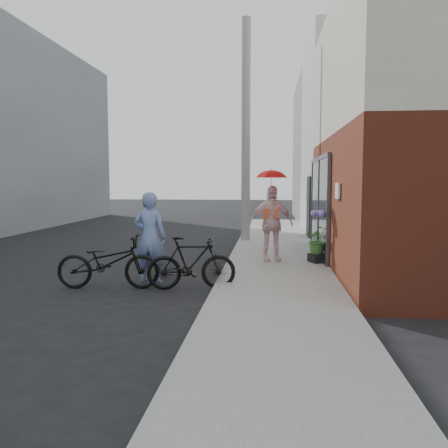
# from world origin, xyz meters

# --- Properties ---
(ground) EXTENTS (80.00, 80.00, 0.00)m
(ground) POSITION_xyz_m (0.00, 0.00, 0.00)
(ground) COLOR black
(ground) RESTS_ON ground
(sidewalk) EXTENTS (2.20, 24.00, 0.12)m
(sidewalk) POSITION_xyz_m (2.10, 2.00, 0.06)
(sidewalk) COLOR gray
(sidewalk) RESTS_ON ground
(curb) EXTENTS (0.12, 24.00, 0.12)m
(curb) POSITION_xyz_m (0.94, 2.00, 0.06)
(curb) COLOR #9E9E99
(curb) RESTS_ON ground
(plaster_building) EXTENTS (8.00, 6.00, 7.00)m
(plaster_building) POSITION_xyz_m (7.20, 9.00, 3.50)
(plaster_building) COLOR silver
(plaster_building) RESTS_ON ground
(east_building_far) EXTENTS (8.00, 8.00, 7.00)m
(east_building_far) POSITION_xyz_m (7.20, 16.00, 3.50)
(east_building_far) COLOR slate
(east_building_far) RESTS_ON ground
(utility_pole) EXTENTS (0.28, 0.28, 7.00)m
(utility_pole) POSITION_xyz_m (1.10, 6.00, 3.50)
(utility_pole) COLOR #9E9E99
(utility_pole) RESTS_ON ground
(officer) EXTENTS (0.69, 0.49, 1.80)m
(officer) POSITION_xyz_m (-0.46, 0.05, 0.90)
(officer) COLOR #7691D2
(officer) RESTS_ON ground
(bike_left) EXTENTS (1.96, 0.84, 1.00)m
(bike_left) POSITION_xyz_m (-1.11, -0.54, 0.50)
(bike_left) COLOR black
(bike_left) RESTS_ON ground
(bike_right) EXTENTS (1.70, 0.75, 0.99)m
(bike_right) POSITION_xyz_m (0.44, -0.46, 0.49)
(bike_right) COLOR black
(bike_right) RESTS_ON ground
(kimono_woman) EXTENTS (1.10, 0.61, 1.78)m
(kimono_woman) POSITION_xyz_m (1.90, 2.12, 1.01)
(kimono_woman) COLOR #FFD5DC
(kimono_woman) RESTS_ON sidewalk
(parasol) EXTENTS (0.73, 0.73, 0.64)m
(parasol) POSITION_xyz_m (1.90, 2.12, 2.22)
(parasol) COLOR red
(parasol) RESTS_ON kimono_woman
(planter) EXTENTS (0.48, 0.48, 0.19)m
(planter) POSITION_xyz_m (3.00, 2.04, 0.22)
(planter) COLOR black
(planter) RESTS_ON sidewalk
(potted_plant) EXTENTS (0.60, 0.52, 0.67)m
(potted_plant) POSITION_xyz_m (3.00, 2.04, 0.65)
(potted_plant) COLOR #3D732E
(potted_plant) RESTS_ON planter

